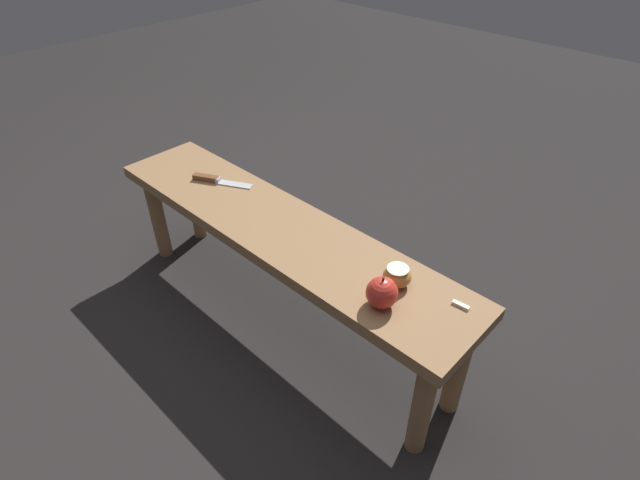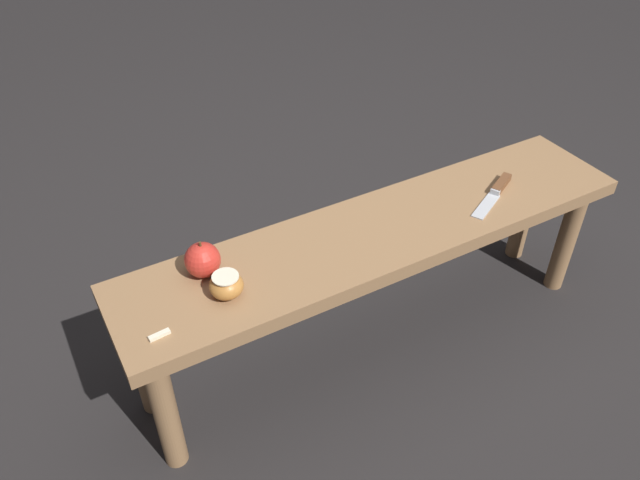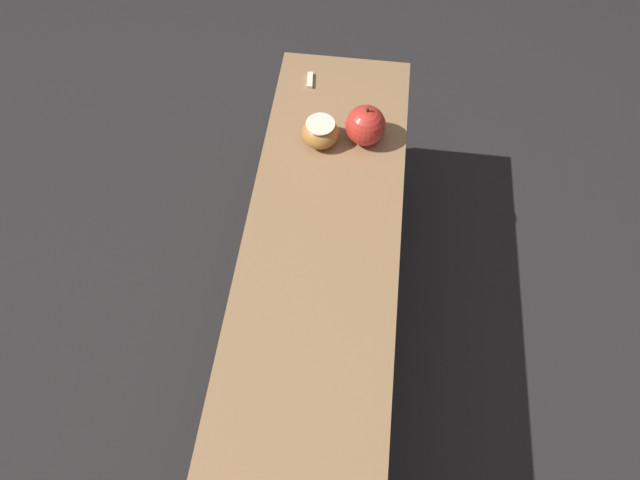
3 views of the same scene
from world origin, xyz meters
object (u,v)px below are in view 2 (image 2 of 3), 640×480
wooden_bench (380,248)px  knife (497,190)px  apple_cut (226,285)px  apple_whole (203,260)px

wooden_bench → knife: bearing=176.6°
knife → apple_cut: 0.80m
knife → apple_cut: apple_cut is taller
knife → apple_cut: (0.80, 0.01, 0.02)m
knife → apple_cut: bearing=-26.6°
wooden_bench → apple_cut: (0.44, 0.03, 0.09)m
wooden_bench → apple_whole: bearing=-7.6°
wooden_bench → knife: (-0.36, 0.02, 0.07)m
knife → apple_whole: apple_whole is taller
apple_cut → apple_whole: bearing=-78.5°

